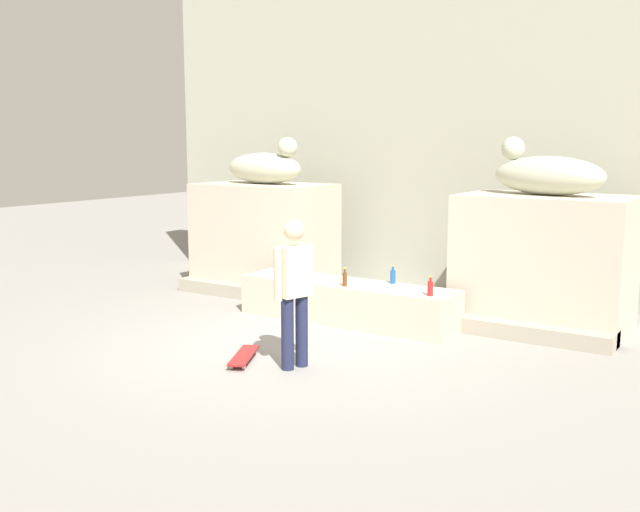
# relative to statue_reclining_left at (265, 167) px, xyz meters

# --- Properties ---
(ground_plane) EXTENTS (40.00, 40.00, 0.00)m
(ground_plane) POSITION_rel_statue_reclining_left_xyz_m (2.34, -2.81, -2.09)
(ground_plane) COLOR gray
(facade_wall) EXTENTS (10.85, 0.60, 6.24)m
(facade_wall) POSITION_rel_statue_reclining_left_xyz_m (2.34, 1.70, 1.03)
(facade_wall) COLOR #A4A592
(facade_wall) RESTS_ON ground_plane
(pedestal_left) EXTENTS (2.23, 1.39, 1.80)m
(pedestal_left) POSITION_rel_statue_reclining_left_xyz_m (-0.04, 0.00, -1.18)
(pedestal_left) COLOR #B7AD99
(pedestal_left) RESTS_ON ground_plane
(pedestal_right) EXTENTS (2.23, 1.39, 1.80)m
(pedestal_right) POSITION_rel_statue_reclining_left_xyz_m (4.71, 0.00, -1.18)
(pedestal_right) COLOR #B7AD99
(pedestal_right) RESTS_ON ground_plane
(statue_reclining_left) EXTENTS (1.66, 0.77, 0.78)m
(statue_reclining_left) POSITION_rel_statue_reclining_left_xyz_m (0.00, 0.00, 0.00)
(statue_reclining_left) COLOR beige
(statue_reclining_left) RESTS_ON pedestal_left
(statue_reclining_right) EXTENTS (1.69, 0.93, 0.78)m
(statue_reclining_right) POSITION_rel_statue_reclining_left_xyz_m (4.67, 0.01, 0.00)
(statue_reclining_right) COLOR beige
(statue_reclining_right) RESTS_ON pedestal_right
(ledge_block) EXTENTS (3.18, 0.76, 0.56)m
(ledge_block) POSITION_rel_statue_reclining_left_xyz_m (2.34, -1.22, -1.80)
(ledge_block) COLOR #B7AD99
(ledge_block) RESTS_ON ground_plane
(skater) EXTENTS (0.30, 0.52, 1.67)m
(skater) POSITION_rel_statue_reclining_left_xyz_m (2.91, -3.34, -1.16)
(skater) COLOR #1E233F
(skater) RESTS_ON ground_plane
(skateboard) EXTENTS (0.52, 0.81, 0.08)m
(skateboard) POSITION_rel_statue_reclining_left_xyz_m (2.28, -3.46, -2.02)
(skateboard) COLOR maroon
(skateboard) RESTS_ON ground_plane
(bottle_brown) EXTENTS (0.06, 0.06, 0.26)m
(bottle_brown) POSITION_rel_statue_reclining_left_xyz_m (2.45, -1.48, -1.42)
(bottle_brown) COLOR #593314
(bottle_brown) RESTS_ON ledge_block
(bottle_blue) EXTENTS (0.07, 0.07, 0.25)m
(bottle_blue) POSITION_rel_statue_reclining_left_xyz_m (2.91, -0.95, -1.42)
(bottle_blue) COLOR #194C99
(bottle_blue) RESTS_ON ledge_block
(bottle_red) EXTENTS (0.08, 0.08, 0.26)m
(bottle_red) POSITION_rel_statue_reclining_left_xyz_m (3.68, -1.41, -1.42)
(bottle_red) COLOR red
(bottle_red) RESTS_ON ledge_block
(stair_step) EXTENTS (6.97, 0.50, 0.21)m
(stair_step) POSITION_rel_statue_reclining_left_xyz_m (2.34, -0.71, -1.98)
(stair_step) COLOR gray
(stair_step) RESTS_ON ground_plane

